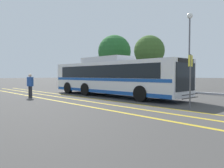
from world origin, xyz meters
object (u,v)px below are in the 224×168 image
object	(u,v)px
parked_car_1	(113,83)
street_lamp	(190,35)
transit_bus	(112,77)
tree_0	(149,51)
pedestrian_0	(30,84)
tree_1	(114,52)
parked_car_0	(81,82)
bus_stop_sign	(190,74)

from	to	relation	value
parked_car_1	street_lamp	size ratio (longest dim) A/B	0.65
transit_bus	tree_0	size ratio (longest dim) A/B	1.86
transit_bus	pedestrian_0	world-z (taller)	transit_bus
transit_bus	parked_car_1	distance (m)	8.38
street_lamp	tree_1	xyz separation A→B (m)	(-14.66, 4.13, -0.12)
tree_0	tree_1	bearing A→B (deg)	176.12
parked_car_0	street_lamp	bearing A→B (deg)	95.67
pedestrian_0	bus_stop_sign	distance (m)	10.98
parked_car_0	transit_bus	bearing A→B (deg)	63.62
bus_stop_sign	tree_0	bearing A→B (deg)	-136.66
bus_stop_sign	transit_bus	bearing A→B (deg)	-101.60
parked_car_0	pedestrian_0	bearing A→B (deg)	39.24
transit_bus	parked_car_1	world-z (taller)	transit_bus
parked_car_0	street_lamp	distance (m)	15.76
tree_0	parked_car_0	bearing A→B (deg)	-142.81
pedestrian_0	tree_1	xyz separation A→B (m)	(-9.30, 17.07, 4.30)
parked_car_0	bus_stop_sign	world-z (taller)	bus_stop_sign
parked_car_1	tree_1	world-z (taller)	tree_1
bus_stop_sign	street_lamp	world-z (taller)	street_lamp
pedestrian_0	bus_stop_sign	size ratio (longest dim) A/B	0.64
street_lamp	bus_stop_sign	bearing A→B (deg)	-61.66
tree_0	tree_1	distance (m)	7.18
parked_car_1	tree_1	xyz separation A→B (m)	(-6.31, 6.08, 4.56)
parked_car_0	street_lamp	world-z (taller)	street_lamp
transit_bus	pedestrian_0	size ratio (longest dim) A/B	7.31
transit_bus	parked_car_0	distance (m)	13.86
transit_bus	parked_car_0	bearing A→B (deg)	-115.46
transit_bus	parked_car_0	size ratio (longest dim) A/B	3.09
street_lamp	tree_1	world-z (taller)	tree_1
pedestrian_0	tree_1	bearing A→B (deg)	-85.66
transit_bus	street_lamp	size ratio (longest dim) A/B	1.71
transit_bus	tree_0	world-z (taller)	tree_0
bus_stop_sign	tree_0	distance (m)	18.04
transit_bus	tree_0	xyz separation A→B (m)	(-5.18, 11.36, 3.27)
parked_car_1	tree_1	bearing A→B (deg)	49.79
street_lamp	tree_1	bearing A→B (deg)	164.27
bus_stop_sign	tree_1	distance (m)	23.87
bus_stop_sign	pedestrian_0	bearing A→B (deg)	-70.29
pedestrian_0	bus_stop_sign	world-z (taller)	bus_stop_sign
parked_car_0	tree_0	world-z (taller)	tree_0
tree_0	tree_1	size ratio (longest dim) A/B	0.87
transit_bus	bus_stop_sign	size ratio (longest dim) A/B	4.72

